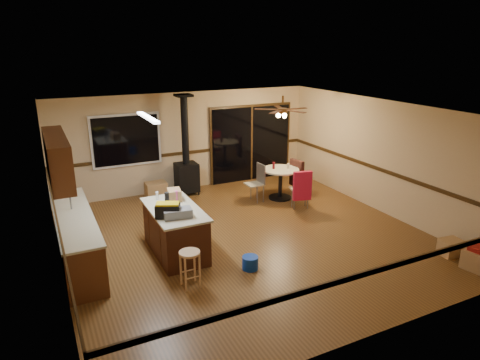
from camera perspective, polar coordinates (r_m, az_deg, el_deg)
floor at (r=8.85m, az=0.86°, el=-7.64°), size 7.00×7.00×0.00m
ceiling at (r=8.08m, az=0.95°, el=9.24°), size 7.00×7.00×0.00m
wall_back at (r=11.49m, az=-7.08°, el=5.13°), size 7.00×0.00×7.00m
wall_front at (r=5.71m, az=17.28°, el=-9.15°), size 7.00×0.00×7.00m
wall_left at (r=7.54m, az=-23.55°, el=-3.16°), size 0.00×7.00×7.00m
wall_right at (r=10.38m, az=18.41°, el=2.95°), size 0.00×7.00×7.00m
chair_rail at (r=8.47m, az=0.89°, el=-1.53°), size 7.00×7.00×0.08m
window at (r=11.00m, az=-14.94°, el=5.15°), size 1.72×0.10×1.32m
sliding_door at (r=12.24m, az=1.49°, el=4.84°), size 2.52×0.10×2.10m
lower_cabinets at (r=8.34m, az=-20.97°, el=-7.33°), size 0.60×3.00×0.86m
countertop at (r=8.17m, az=-21.32°, el=-4.46°), size 0.64×3.04×0.04m
upper_cabinets at (r=8.05m, az=-23.16°, el=2.66°), size 0.35×2.00×0.80m
kitchen_island at (r=8.15m, az=-8.63°, el=-6.69°), size 0.88×1.68×0.90m
wood_stove at (r=11.16m, az=-7.17°, el=1.71°), size 0.55×0.50×2.52m
ceiling_fan at (r=10.47m, az=5.69°, el=9.01°), size 0.24×0.24×0.55m
fluorescent_strip at (r=7.74m, az=-12.18°, el=8.15°), size 0.10×1.20×0.04m
toolbox_grey at (r=7.55m, az=-8.34°, el=-4.40°), size 0.52×0.33×0.15m
toolbox_black at (r=7.57m, az=-9.59°, el=-4.08°), size 0.48×0.38×0.23m
toolbox_yellow_lid at (r=7.52m, az=-9.65°, el=-3.14°), size 0.45×0.35×0.03m
box_on_island at (r=8.35m, az=-8.75°, el=-1.96°), size 0.29×0.36×0.22m
bottle_dark at (r=8.00m, az=-9.70°, el=-2.64°), size 0.09×0.09×0.29m
bottle_pink at (r=8.23m, az=-8.45°, el=-2.20°), size 0.08×0.08×0.23m
bottle_white at (r=8.44m, az=-10.99°, el=-2.08°), size 0.07×0.07×0.16m
bar_stool at (r=7.12m, az=-6.67°, el=-11.71°), size 0.38×0.38×0.63m
blue_bucket at (r=7.66m, az=1.37°, el=-10.97°), size 0.30×0.30×0.24m
dining_table at (r=10.85m, az=5.42°, el=0.22°), size 0.93×0.93×0.78m
glass_red at (r=10.76m, az=4.52°, el=1.95°), size 0.08×0.08×0.17m
glass_cream at (r=10.81m, az=6.42°, el=1.86°), size 0.07×0.07×0.13m
chair_left at (r=10.64m, az=2.41°, el=0.23°), size 0.41×0.41×0.51m
chair_near at (r=10.17m, az=8.26°, el=-0.75°), size 0.52×0.55×0.70m
chair_right at (r=11.12m, az=7.66°, el=0.92°), size 0.52×0.49×0.70m
box_under_window at (r=11.14m, az=-11.11°, el=-1.34°), size 0.53×0.43×0.41m
box_corner_a at (r=8.73m, az=29.02°, el=-9.21°), size 0.51×0.45×0.34m
box_corner_b at (r=9.02m, az=26.28°, el=-8.05°), size 0.42×0.37×0.31m
box_small_red at (r=8.64m, az=29.23°, el=-7.95°), size 0.35×0.31×0.08m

